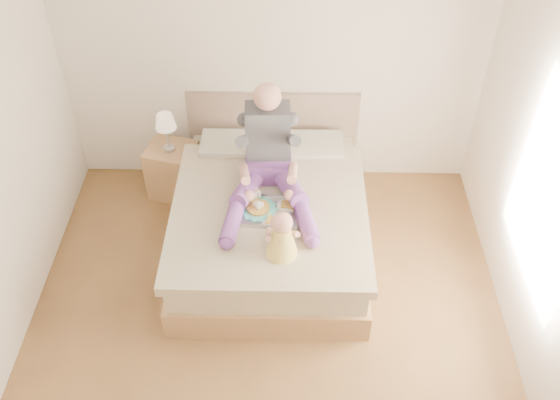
{
  "coord_description": "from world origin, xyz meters",
  "views": [
    {
      "loc": [
        0.17,
        -3.03,
        4.32
      ],
      "look_at": [
        0.09,
        0.88,
        0.71
      ],
      "focal_mm": 40.0,
      "sensor_mm": 36.0,
      "label": 1
    }
  ],
  "objects_px": {
    "bed": "(270,216)",
    "nightstand": "(173,170)",
    "tray": "(270,209)",
    "adult": "(268,160)",
    "baby": "(281,237)"
  },
  "relations": [
    {
      "from": "tray",
      "to": "baby",
      "type": "distance_m",
      "value": 0.5
    },
    {
      "from": "bed",
      "to": "nightstand",
      "type": "distance_m",
      "value": 1.21
    },
    {
      "from": "bed",
      "to": "nightstand",
      "type": "height_order",
      "value": "bed"
    },
    {
      "from": "nightstand",
      "to": "adult",
      "type": "relative_size",
      "value": 0.47
    },
    {
      "from": "baby",
      "to": "nightstand",
      "type": "bearing_deg",
      "value": 115.51
    },
    {
      "from": "baby",
      "to": "bed",
      "type": "bearing_deg",
      "value": 85.93
    },
    {
      "from": "nightstand",
      "to": "tray",
      "type": "height_order",
      "value": "tray"
    },
    {
      "from": "bed",
      "to": "nightstand",
      "type": "xyz_separation_m",
      "value": [
        -1.0,
        0.68,
        -0.04
      ]
    },
    {
      "from": "tray",
      "to": "adult",
      "type": "bearing_deg",
      "value": 99.43
    },
    {
      "from": "adult",
      "to": "baby",
      "type": "xyz_separation_m",
      "value": [
        0.13,
        -0.82,
        -0.11
      ]
    },
    {
      "from": "adult",
      "to": "bed",
      "type": "bearing_deg",
      "value": -84.06
    },
    {
      "from": "adult",
      "to": "tray",
      "type": "distance_m",
      "value": 0.44
    },
    {
      "from": "bed",
      "to": "baby",
      "type": "distance_m",
      "value": 0.86
    },
    {
      "from": "tray",
      "to": "baby",
      "type": "relative_size",
      "value": 1.27
    },
    {
      "from": "bed",
      "to": "baby",
      "type": "relative_size",
      "value": 5.09
    }
  ]
}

